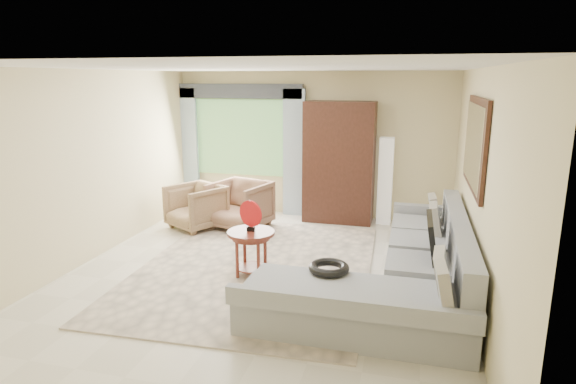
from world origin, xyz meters
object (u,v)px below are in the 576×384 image
(armoire, at_px, (339,162))
(floor_lamp, at_px, (385,181))
(potted_plant, at_px, (177,199))
(armchair_left, at_px, (196,207))
(coffee_table, at_px, (251,253))
(armchair_right, at_px, (240,205))
(tv_screen, at_px, (432,238))
(sectional_sofa, at_px, (406,275))

(armoire, bearing_deg, floor_lamp, 4.29)
(potted_plant, bearing_deg, armchair_left, -44.68)
(coffee_table, xyz_separation_m, armchair_left, (-1.56, 1.68, 0.06))
(armchair_right, relative_size, potted_plant, 1.58)
(potted_plant, relative_size, armoire, 0.27)
(coffee_table, xyz_separation_m, armchair_right, (-0.84, 1.86, 0.09))
(armoire, bearing_deg, tv_screen, -61.69)
(armoire, bearing_deg, armchair_left, -154.83)
(potted_plant, bearing_deg, armchair_right, -20.48)
(tv_screen, relative_size, coffee_table, 1.23)
(sectional_sofa, relative_size, potted_plant, 6.15)
(armoire, bearing_deg, potted_plant, -173.62)
(floor_lamp, bearing_deg, armchair_left, -159.89)
(tv_screen, bearing_deg, floor_lamp, 103.83)
(tv_screen, height_order, floor_lamp, floor_lamp)
(armoire, bearing_deg, armchair_right, -150.20)
(sectional_sofa, relative_size, armchair_right, 3.90)
(sectional_sofa, xyz_separation_m, potted_plant, (-4.21, 2.56, -0.00))
(sectional_sofa, height_order, armoire, armoire)
(potted_plant, relative_size, floor_lamp, 0.38)
(sectional_sofa, distance_m, tv_screen, 0.52)
(coffee_table, relative_size, floor_lamp, 0.40)
(armchair_left, bearing_deg, floor_lamp, 49.13)
(armchair_left, height_order, armchair_right, armchair_right)
(armchair_left, bearing_deg, coffee_table, -18.17)
(floor_lamp, bearing_deg, armchair_right, -158.12)
(armchair_right, height_order, floor_lamp, floor_lamp)
(armchair_left, bearing_deg, potted_plant, 164.33)
(armchair_left, bearing_deg, armchair_right, 43.15)
(tv_screen, height_order, potted_plant, tv_screen)
(sectional_sofa, distance_m, armchair_right, 3.42)
(potted_plant, bearing_deg, tv_screen, -28.70)
(sectional_sofa, distance_m, armchair_left, 3.94)
(armchair_left, distance_m, floor_lamp, 3.27)
(armoire, relative_size, floor_lamp, 1.40)
(potted_plant, distance_m, armoire, 3.09)
(tv_screen, bearing_deg, armchair_right, 147.75)
(tv_screen, relative_size, floor_lamp, 0.49)
(armchair_left, distance_m, armoire, 2.57)
(coffee_table, distance_m, armchair_left, 2.29)
(coffee_table, bearing_deg, armchair_right, 114.25)
(tv_screen, distance_m, armoire, 3.18)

